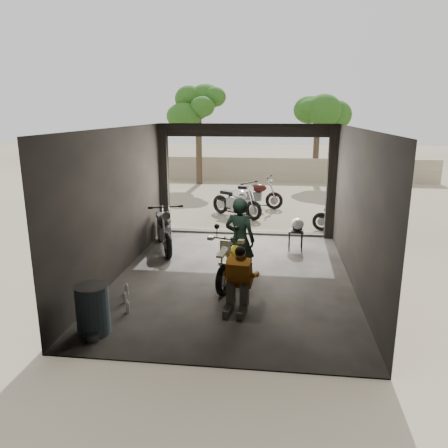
% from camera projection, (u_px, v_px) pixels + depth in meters
% --- Properties ---
extents(ground, '(80.00, 80.00, 0.00)m').
position_uv_depth(ground, '(233.00, 277.00, 9.55)').
color(ground, '#7A6D56').
rests_on(ground, ground).
extents(garage, '(7.00, 7.13, 3.20)m').
position_uv_depth(garage, '(236.00, 215.00, 9.75)').
color(garage, '#2D2B28').
rests_on(garage, ground).
extents(boundary_wall, '(18.00, 0.30, 1.20)m').
position_uv_depth(boundary_wall, '(261.00, 169.00, 22.85)').
color(boundary_wall, gray).
rests_on(boundary_wall, ground).
extents(tree_left, '(2.20, 2.20, 5.60)m').
position_uv_depth(tree_left, '(198.00, 102.00, 20.92)').
color(tree_left, '#382B1E').
rests_on(tree_left, ground).
extents(tree_right, '(2.20, 2.20, 5.00)m').
position_uv_depth(tree_right, '(318.00, 111.00, 21.78)').
color(tree_right, '#382B1E').
rests_on(tree_right, ground).
extents(main_bike, '(1.14, 1.85, 1.15)m').
position_uv_depth(main_bike, '(235.00, 258.00, 9.07)').
color(main_bike, beige).
rests_on(main_bike, ground).
extents(left_bike, '(1.44, 2.07, 1.29)m').
position_uv_depth(left_bike, '(164.00, 226.00, 11.29)').
color(left_bike, black).
rests_on(left_bike, ground).
extents(outside_bike_a, '(1.98, 1.70, 1.27)m').
position_uv_depth(outside_bike_a, '(237.00, 199.00, 14.88)').
color(outside_bike_a, black).
rests_on(outside_bike_a, ground).
extents(outside_bike_b, '(1.91, 1.02, 1.23)m').
position_uv_depth(outside_bike_b, '(255.00, 192.00, 16.22)').
color(outside_bike_b, '#380F0D').
rests_on(outside_bike_b, ground).
extents(outside_bike_c, '(1.70, 1.04, 1.08)m').
position_uv_depth(outside_bike_c, '(344.00, 215.00, 12.91)').
color(outside_bike_c, black).
rests_on(outside_bike_c, ground).
extents(rider, '(0.76, 0.62, 1.82)m').
position_uv_depth(rider, '(240.00, 240.00, 9.15)').
color(rider, black).
rests_on(rider, ground).
extents(mechanic, '(0.68, 0.86, 1.14)m').
position_uv_depth(mechanic, '(238.00, 282.00, 7.77)').
color(mechanic, '#A76116').
rests_on(mechanic, ground).
extents(stool, '(0.39, 0.39, 0.54)m').
position_uv_depth(stool, '(296.00, 233.00, 11.31)').
color(stool, black).
rests_on(stool, ground).
extents(helmet, '(0.45, 0.46, 0.32)m').
position_uv_depth(helmet, '(297.00, 224.00, 11.28)').
color(helmet, silver).
rests_on(helmet, stool).
extents(oil_drum, '(0.66, 0.66, 0.83)m').
position_uv_depth(oil_drum, '(93.00, 310.00, 7.03)').
color(oil_drum, '#384D5E').
rests_on(oil_drum, ground).
extents(sign_post, '(0.85, 0.08, 2.56)m').
position_uv_depth(sign_post, '(352.00, 170.00, 13.69)').
color(sign_post, black).
rests_on(sign_post, ground).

